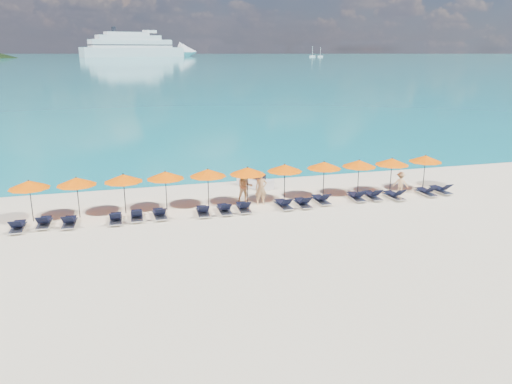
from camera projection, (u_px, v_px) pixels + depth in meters
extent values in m
plane|color=beige|center=(272.00, 231.00, 25.00)|extent=(1400.00, 1400.00, 0.00)
cube|color=#1FA9B2|center=(120.00, 56.00, 636.90)|extent=(1600.00, 1300.00, 0.01)
cube|color=silver|center=(133.00, 52.00, 584.26)|extent=(120.26, 58.98, 10.87)
cone|color=silver|center=(189.00, 52.00, 622.87)|extent=(30.33, 30.33, 23.92)
cube|color=silver|center=(131.00, 44.00, 580.39)|extent=(96.55, 48.21, 8.70)
cube|color=silver|center=(129.00, 38.00, 577.43)|extent=(75.47, 39.24, 5.44)
cube|color=silver|center=(127.00, 34.00, 575.06)|extent=(51.76, 28.48, 3.81)
cube|color=black|center=(131.00, 45.00, 580.84)|extent=(97.76, 48.80, 0.98)
cube|color=black|center=(131.00, 42.00, 579.79)|extent=(95.35, 47.62, 0.98)
cylinder|color=black|center=(114.00, 29.00, 565.78)|extent=(4.78, 4.78, 5.98)
cube|color=silver|center=(312.00, 56.00, 585.64)|extent=(6.72, 2.24, 1.79)
cylinder|color=silver|center=(312.00, 51.00, 584.04)|extent=(0.40, 0.40, 11.20)
cube|color=silver|center=(320.00, 56.00, 582.82)|extent=(6.08, 2.03, 1.62)
cylinder|color=silver|center=(320.00, 52.00, 581.37)|extent=(0.36, 0.36, 10.14)
cube|color=white|center=(255.00, 182.00, 32.83)|extent=(2.08, 2.75, 0.59)
cube|color=black|center=(257.00, 177.00, 32.56)|extent=(0.98, 1.21, 0.38)
cylinder|color=black|center=(248.00, 172.00, 33.12)|extent=(0.56, 0.34, 0.06)
imported|color=#DFAC70|center=(261.00, 189.00, 28.99)|extent=(0.72, 0.49, 1.93)
imported|color=#DFAC70|center=(245.00, 187.00, 29.36)|extent=(0.95, 0.57, 1.91)
imported|color=#DFAC70|center=(401.00, 183.00, 31.10)|extent=(1.02, 0.86, 1.45)
cylinder|color=black|center=(31.00, 201.00, 26.10)|extent=(0.05, 0.05, 2.20)
cone|color=#FC5C00|center=(29.00, 184.00, 25.84)|extent=(2.10, 2.10, 0.42)
sphere|color=black|center=(28.00, 180.00, 25.78)|extent=(0.08, 0.08, 0.08)
cylinder|color=black|center=(78.00, 198.00, 26.71)|extent=(0.05, 0.05, 2.20)
cone|color=#FC5C00|center=(76.00, 181.00, 26.46)|extent=(2.10, 2.10, 0.42)
sphere|color=black|center=(76.00, 177.00, 26.40)|extent=(0.08, 0.08, 0.08)
cylinder|color=black|center=(125.00, 194.00, 27.40)|extent=(0.05, 0.05, 2.20)
cone|color=#FC5C00|center=(123.00, 178.00, 27.14)|extent=(2.10, 2.10, 0.42)
sphere|color=black|center=(123.00, 174.00, 27.08)|extent=(0.08, 0.08, 0.08)
cylinder|color=black|center=(166.00, 191.00, 28.01)|extent=(0.05, 0.05, 2.20)
cone|color=#FC5C00|center=(165.00, 175.00, 27.76)|extent=(2.10, 2.10, 0.42)
sphere|color=black|center=(165.00, 171.00, 27.70)|extent=(0.08, 0.08, 0.08)
cylinder|color=black|center=(208.00, 188.00, 28.56)|extent=(0.05, 0.05, 2.20)
cone|color=#FC5C00|center=(208.00, 173.00, 28.31)|extent=(2.10, 2.10, 0.42)
sphere|color=black|center=(208.00, 169.00, 28.25)|extent=(0.08, 0.08, 0.08)
cylinder|color=black|center=(248.00, 186.00, 28.99)|extent=(0.05, 0.05, 2.20)
cone|color=#FC5C00|center=(248.00, 171.00, 28.73)|extent=(2.10, 2.10, 0.42)
sphere|color=black|center=(248.00, 167.00, 28.67)|extent=(0.08, 0.08, 0.08)
cylinder|color=black|center=(284.00, 183.00, 29.71)|extent=(0.05, 0.05, 2.20)
cone|color=#FC5C00|center=(285.00, 168.00, 29.46)|extent=(2.10, 2.10, 0.42)
sphere|color=black|center=(285.00, 164.00, 29.40)|extent=(0.08, 0.08, 0.08)
cylinder|color=black|center=(324.00, 180.00, 30.40)|extent=(0.05, 0.05, 2.20)
cone|color=#FC5C00|center=(324.00, 165.00, 30.15)|extent=(2.10, 2.10, 0.42)
sphere|color=black|center=(324.00, 162.00, 30.09)|extent=(0.08, 0.08, 0.08)
cylinder|color=black|center=(358.00, 178.00, 30.87)|extent=(0.05, 0.05, 2.20)
cone|color=#FC5C00|center=(359.00, 163.00, 30.61)|extent=(2.10, 2.10, 0.42)
sphere|color=black|center=(359.00, 160.00, 30.55)|extent=(0.08, 0.08, 0.08)
cylinder|color=black|center=(391.00, 176.00, 31.36)|extent=(0.05, 0.05, 2.20)
cone|color=#FC5C00|center=(392.00, 162.00, 31.10)|extent=(2.10, 2.10, 0.42)
sphere|color=black|center=(392.00, 158.00, 31.04)|extent=(0.08, 0.08, 0.08)
cylinder|color=black|center=(424.00, 173.00, 32.21)|extent=(0.05, 0.05, 2.20)
cone|color=#FC5C00|center=(426.00, 159.00, 31.96)|extent=(2.10, 2.10, 0.42)
sphere|color=black|center=(426.00, 155.00, 31.90)|extent=(0.08, 0.08, 0.08)
cube|color=silver|center=(18.00, 228.00, 24.99)|extent=(0.63, 1.71, 0.06)
cube|color=black|center=(19.00, 223.00, 25.18)|extent=(0.56, 1.10, 0.04)
cube|color=black|center=(15.00, 224.00, 24.37)|extent=(0.55, 0.54, 0.43)
cube|color=silver|center=(44.00, 224.00, 25.58)|extent=(0.68, 1.72, 0.06)
cube|color=black|center=(45.00, 219.00, 25.77)|extent=(0.59, 1.12, 0.04)
cube|color=black|center=(42.00, 220.00, 24.96)|extent=(0.57, 0.55, 0.43)
cube|color=silver|center=(70.00, 223.00, 25.65)|extent=(0.70, 1.73, 0.06)
cube|color=black|center=(70.00, 219.00, 25.84)|extent=(0.60, 1.13, 0.04)
cube|color=black|center=(67.00, 219.00, 25.02)|extent=(0.58, 0.56, 0.43)
cube|color=silver|center=(116.00, 220.00, 26.16)|extent=(0.67, 1.72, 0.06)
cube|color=black|center=(116.00, 216.00, 26.35)|extent=(0.58, 1.12, 0.04)
cube|color=black|center=(115.00, 216.00, 25.54)|extent=(0.57, 0.55, 0.43)
cube|color=silver|center=(137.00, 217.00, 26.63)|extent=(0.65, 1.71, 0.06)
cube|color=black|center=(137.00, 213.00, 26.82)|extent=(0.57, 1.11, 0.04)
cube|color=black|center=(137.00, 213.00, 26.01)|extent=(0.56, 0.55, 0.43)
cube|color=silver|center=(160.00, 215.00, 26.92)|extent=(0.71, 1.73, 0.06)
cube|color=black|center=(159.00, 211.00, 27.10)|extent=(0.61, 1.13, 0.04)
cube|color=black|center=(161.00, 211.00, 26.30)|extent=(0.58, 0.56, 0.43)
cube|color=silver|center=(203.00, 213.00, 27.35)|extent=(0.69, 1.73, 0.06)
cube|color=black|center=(202.00, 208.00, 27.54)|extent=(0.60, 1.12, 0.04)
cube|color=black|center=(204.00, 208.00, 26.72)|extent=(0.57, 0.56, 0.43)
cube|color=silver|center=(224.00, 211.00, 27.69)|extent=(0.62, 1.70, 0.06)
cube|color=black|center=(223.00, 207.00, 27.88)|extent=(0.55, 1.10, 0.04)
cube|color=black|center=(226.00, 206.00, 27.07)|extent=(0.55, 0.54, 0.43)
cube|color=silver|center=(243.00, 209.00, 28.01)|extent=(0.68, 1.72, 0.06)
cube|color=black|center=(243.00, 205.00, 28.20)|extent=(0.59, 1.12, 0.04)
cube|color=black|center=(245.00, 205.00, 27.38)|extent=(0.57, 0.56, 0.43)
cube|color=silver|center=(283.00, 206.00, 28.57)|extent=(0.71, 1.73, 0.06)
cube|color=black|center=(282.00, 202.00, 28.75)|extent=(0.61, 1.13, 0.04)
cube|color=black|center=(287.00, 201.00, 27.95)|extent=(0.58, 0.56, 0.43)
cube|color=silver|center=(303.00, 204.00, 28.83)|extent=(0.64, 1.71, 0.06)
cube|color=black|center=(301.00, 200.00, 29.02)|extent=(0.56, 1.10, 0.04)
cube|color=black|center=(306.00, 200.00, 28.21)|extent=(0.55, 0.54, 0.43)
cube|color=silver|center=(321.00, 201.00, 29.46)|extent=(0.68, 1.72, 0.06)
cube|color=black|center=(319.00, 197.00, 29.65)|extent=(0.59, 1.12, 0.04)
cube|color=black|center=(325.00, 197.00, 28.84)|extent=(0.57, 0.56, 0.43)
cube|color=silver|center=(356.00, 198.00, 30.06)|extent=(0.69, 1.72, 0.06)
cube|color=black|center=(354.00, 194.00, 30.25)|extent=(0.59, 1.12, 0.04)
cube|color=black|center=(360.00, 194.00, 29.43)|extent=(0.57, 0.56, 0.43)
cube|color=silver|center=(372.00, 197.00, 30.28)|extent=(0.63, 1.70, 0.06)
cube|color=black|center=(370.00, 193.00, 30.46)|extent=(0.56, 1.10, 0.04)
cube|color=black|center=(377.00, 193.00, 29.65)|extent=(0.55, 0.54, 0.43)
cube|color=silver|center=(394.00, 197.00, 30.32)|extent=(0.73, 1.74, 0.06)
cube|color=black|center=(392.00, 193.00, 30.50)|extent=(0.62, 1.13, 0.04)
cube|color=black|center=(400.00, 192.00, 29.70)|extent=(0.58, 0.57, 0.43)
cube|color=silver|center=(426.00, 193.00, 31.08)|extent=(0.69, 1.72, 0.06)
cube|color=black|center=(424.00, 189.00, 31.27)|extent=(0.60, 1.12, 0.04)
cube|color=black|center=(432.00, 189.00, 30.47)|extent=(0.57, 0.56, 0.43)
cube|color=silver|center=(440.00, 191.00, 31.52)|extent=(0.77, 1.75, 0.06)
cube|color=black|center=(438.00, 188.00, 31.70)|extent=(0.64, 1.14, 0.04)
cube|color=black|center=(447.00, 187.00, 30.91)|extent=(0.59, 0.58, 0.43)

